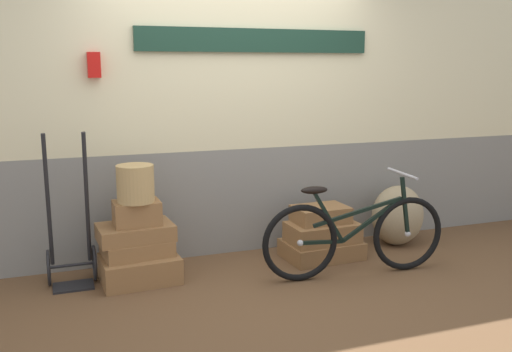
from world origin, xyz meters
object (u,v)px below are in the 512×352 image
Objects in this scene: suitcase_2 at (135,232)px; suitcase_3 at (137,213)px; suitcase_0 at (140,269)px; suitcase_6 at (320,214)px; suitcase_5 at (322,232)px; suitcase_4 at (321,249)px; luggage_trolley at (71,249)px; burlap_sack at (398,215)px; bicycle at (355,236)px; suitcase_1 at (137,247)px; wicker_basket at (135,184)px.

suitcase_3 is (0.02, -0.01, 0.16)m from suitcase_2.
suitcase_0 is 1.66× the size of suitcase_3.
suitcase_5 is at bearing -87.00° from suitcase_6.
suitcase_4 is 1.41× the size of suitcase_6.
luggage_trolley is 2.98m from burlap_sack.
suitcase_4 is 0.42× the size of bicycle.
suitcase_1 is at bearing 175.93° from suitcase_4.
suitcase_5 is at bearing -7.76° from suitcase_1.
suitcase_0 is at bearing -14.97° from luggage_trolley.
bicycle is at bearing -23.26° from suitcase_1.
suitcase_2 is at bearing 162.72° from bicycle.
suitcase_6 is 1.61× the size of wicker_basket.
suitcase_6 reaches higher than suitcase_4.
burlap_sack is at bearing -2.74° from suitcase_2.
wicker_basket reaches higher than bicycle.
suitcase_2 is (-0.01, 0.01, 0.12)m from suitcase_1.
burlap_sack reaches higher than suitcase_1.
burlap_sack is at bearing 36.10° from bicycle.
suitcase_3 is at bearing 175.65° from suitcase_4.
suitcase_0 is at bearing -92.38° from suitcase_3.
suitcase_6 is at bearing 92.91° from suitcase_5.
suitcase_6 is 0.52m from bicycle.
suitcase_4 is 0.55× the size of luggage_trolley.
suitcase_3 is 0.54× the size of suitcase_4.
suitcase_3 is 0.24m from wicker_basket.
wicker_basket reaches higher than suitcase_4.
suitcase_5 is 0.86m from burlap_sack.
suitcase_2 is 1.64m from suitcase_5.
suitcase_0 is 2.04× the size of wicker_basket.
luggage_trolley is at bearing 169.87° from suitcase_3.
suitcase_3 is 2.48m from burlap_sack.
suitcase_1 is 1.47× the size of suitcase_3.
suitcase_6 is at bearing 100.88° from suitcase_4.
suitcase_1 is 1.12× the size of suitcase_6.
suitcase_4 is (1.62, 0.02, -0.03)m from suitcase_0.
bicycle is at bearing -21.32° from suitcase_2.
suitcase_1 is 0.52m from wicker_basket.
suitcase_1 is 0.13m from suitcase_2.
suitcase_5 is at bearing -102.62° from suitcase_4.
suitcase_5 is 1.30× the size of suitcase_6.
suitcase_1 is at bearing -10.44° from luggage_trolley.
suitcase_3 is (0.00, 0.05, 0.45)m from suitcase_0.
luggage_trolley reaches higher than wicker_basket.
suitcase_6 is (-0.01, 0.02, 0.32)m from suitcase_4.
wicker_basket is at bearing 177.23° from suitcase_5.
suitcase_5 is at bearing -5.93° from suitcase_2.
bicycle is (1.67, -0.47, 0.23)m from suitcase_0.
bicycle is at bearing -16.48° from wicker_basket.
suitcase_1 is 0.44× the size of luggage_trolley.
burlap_sack reaches higher than suitcase_2.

